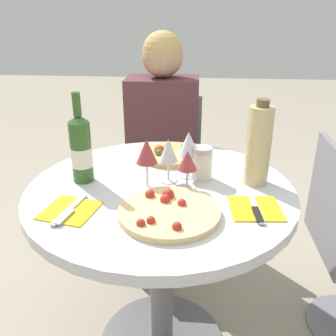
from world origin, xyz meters
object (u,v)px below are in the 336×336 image
object	(u,v)px
chair_behind_diner	(164,173)
wine_bottle	(81,149)
tall_carafe	(259,145)
pizza_large	(169,212)
dining_table	(161,229)
seated_diner	(162,161)

from	to	relation	value
chair_behind_diner	wine_bottle	size ratio (longest dim) A/B	2.65
chair_behind_diner	tall_carafe	size ratio (longest dim) A/B	2.81
tall_carafe	pizza_large	bearing A→B (deg)	-139.39
dining_table	wine_bottle	size ratio (longest dim) A/B	2.91
dining_table	wine_bottle	xyz separation A→B (m)	(-0.27, 0.03, 0.28)
chair_behind_diner	pizza_large	xyz separation A→B (m)	(0.10, -1.00, 0.33)
chair_behind_diner	wine_bottle	bearing A→B (deg)	75.12
wine_bottle	chair_behind_diner	bearing A→B (deg)	75.12
chair_behind_diner	pizza_large	size ratio (longest dim) A/B	2.74
dining_table	wine_bottle	world-z (taller)	wine_bottle
seated_diner	wine_bottle	world-z (taller)	seated_diner
dining_table	pizza_large	size ratio (longest dim) A/B	3.01
wine_bottle	pizza_large	bearing A→B (deg)	-33.84
pizza_large	tall_carafe	bearing A→B (deg)	40.61
chair_behind_diner	pizza_large	world-z (taller)	chair_behind_diner
dining_table	seated_diner	distance (m)	0.68
dining_table	tall_carafe	distance (m)	0.45
seated_diner	tall_carafe	distance (m)	0.80
chair_behind_diner	seated_diner	xyz separation A→B (m)	(-0.00, -0.14, 0.13)
seated_diner	dining_table	bearing A→B (deg)	95.26
seated_diner	wine_bottle	size ratio (longest dim) A/B	3.80
seated_diner	tall_carafe	xyz separation A→B (m)	(0.38, -0.62, 0.33)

